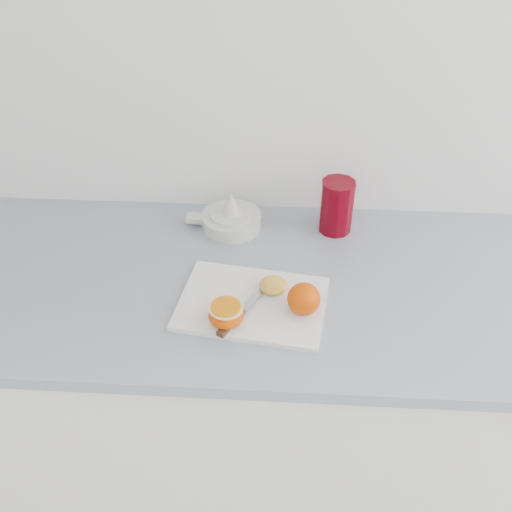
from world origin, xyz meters
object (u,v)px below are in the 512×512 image
Objects in this scene: cutting_board at (252,303)px; red_tumbler at (336,208)px; half_orange at (226,314)px; citrus_juicer at (231,218)px; counter at (254,400)px.

red_tumbler reaches higher than cutting_board.
cutting_board is 2.23× the size of red_tumbler.
citrus_juicer is (-0.02, 0.36, -0.01)m from half_orange.
cutting_board is 1.62× the size of citrus_juicer.
cutting_board is at bearing -75.82° from citrus_juicer.
half_orange reaches higher than counter.
half_orange is (-0.05, -0.16, 0.48)m from counter.
half_orange is at bearing -106.55° from counter.
counter is 0.46m from cutting_board.
counter is at bearing 91.44° from cutting_board.
red_tumbler is (0.24, 0.36, 0.03)m from half_orange.
half_orange is 0.43m from red_tumbler.
counter is at bearing -70.30° from citrus_juicer.
cutting_board is 0.36m from red_tumbler.
red_tumbler is at bearing 46.44° from counter.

